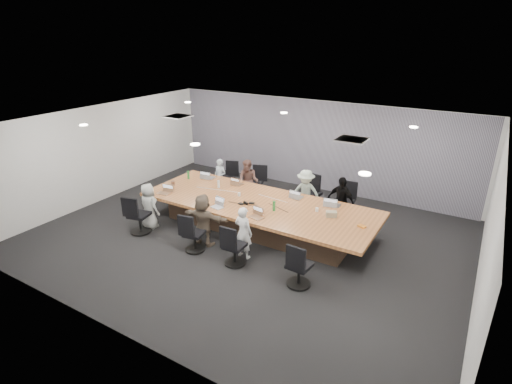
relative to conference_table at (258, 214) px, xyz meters
The scene contains 41 objects.
floor 0.64m from the conference_table, 90.00° to the right, with size 10.00×8.00×0.00m, color black.
ceiling 2.45m from the conference_table, 90.00° to the right, with size 10.00×8.00×0.00m, color white.
wall_back 3.64m from the conference_table, 90.00° to the left, with size 10.00×2.80×0.00m, color beige.
wall_front 4.61m from the conference_table, 90.00° to the right, with size 10.00×2.80×0.00m, color beige.
wall_left 5.12m from the conference_table, behind, with size 8.00×2.80×0.00m, color beige.
wall_right 5.12m from the conference_table, ahead, with size 8.00×2.80×0.00m, color beige.
curtain 3.56m from the conference_table, 90.00° to the left, with size 9.80×0.04×2.80m, color gray.
conference_table is the anchor object (origin of this frame).
chair_0 2.74m from the conference_table, 141.71° to the left, with size 0.50×0.50×0.75m, color black, non-canonical shape.
chair_1 2.04m from the conference_table, 123.72° to the left, with size 0.55×0.55×0.81m, color black, non-canonical shape.
chair_2 1.83m from the conference_table, 67.97° to the left, with size 0.58×0.58×0.86m, color black, non-canonical shape.
chair_3 2.39m from the conference_table, 45.25° to the left, with size 0.56×0.56×0.83m, color black, non-canonical shape.
chair_4 2.97m from the conference_table, 145.07° to the right, with size 0.54×0.54×0.80m, color black, non-canonical shape.
chair_5 1.83m from the conference_table, 111.94° to the right, with size 0.49×0.49×0.72m, color black, non-canonical shape.
chair_6 1.75m from the conference_table, 75.91° to the right, with size 0.50×0.50×0.74m, color black, non-canonical shape.
chair_7 2.59m from the conference_table, 41.01° to the right, with size 0.51×0.51×0.76m, color black, non-canonical shape.
person_0 2.55m from the conference_table, 147.92° to the left, with size 0.42×0.28×1.15m, color silver.
laptop_0 2.32m from the conference_table, 159.62° to the left, with size 0.34×0.23×0.02m, color #B2B2B7.
person_1 1.78m from the conference_table, 130.05° to the left, with size 0.63×0.49×1.30m, color brown.
laptop_1 1.43m from the conference_table, 144.82° to the left, with size 0.29×0.20×0.02m, color #8C6647.
person_2 1.54m from the conference_table, 63.00° to the left, with size 0.85×0.49×1.31m, color #9BAC9D.
laptop_2 1.11m from the conference_table, 49.31° to the left, with size 0.32×0.22×0.02m, color #B2B2B7.
person_3 2.17m from the conference_table, 38.70° to the left, with size 0.76×0.32×1.31m, color black.
laptop_3 1.90m from the conference_table, 25.39° to the left, with size 0.35×0.24×0.02m, color #B2B2B7.
person_4 2.79m from the conference_table, 150.98° to the right, with size 0.58×0.38×1.19m, color #A8ABA7.
laptop_4 2.59m from the conference_table, 161.80° to the right, with size 0.34×0.23×0.02m, color #8C6647.
person_5 1.53m from the conference_table, 116.90° to the right, with size 1.18×0.38×1.27m, color brown.
laptop_5 1.11m from the conference_table, 130.57° to the right, with size 0.29×0.20×0.02m, color #B2B2B7.
person_6 1.43m from the conference_table, 72.46° to the right, with size 0.44×0.29×1.22m, color silver.
laptop_6 0.97m from the conference_table, 61.92° to the right, with size 0.32×0.22×0.02m, color #8C6647.
bottle_green_left 2.68m from the conference_table, behind, with size 0.07×0.07×0.24m, color #28762E.
bottle_green_right 0.78m from the conference_table, 22.27° to the right, with size 0.07×0.07×0.24m, color #28762E.
bottle_clear 1.53m from the conference_table, 168.17° to the left, with size 0.06×0.06×0.21m, color silver.
cup_white_far 0.74m from the conference_table, behind, with size 0.07×0.07×0.09m, color white.
cup_white_near 1.55m from the conference_table, ahead, with size 0.07×0.07×0.09m, color white.
mug_brown 2.69m from the conference_table, behind, with size 0.10×0.10×0.12m, color brown.
mic_left 0.57m from the conference_table, 131.12° to the right, with size 0.13×0.09×0.03m, color black.
mic_right 0.40m from the conference_table, 118.40° to the right, with size 0.13×0.09×0.03m, color black.
stapler 0.49m from the conference_table, 126.78° to the right, with size 0.16×0.04×0.06m, color black.
canvas_bag 1.93m from the conference_table, ahead, with size 0.24×0.15×0.13m, color #9B8F6E.
snack_packet 2.67m from the conference_table, ahead, with size 0.17×0.11×0.04m, color orange.
Camera 1 is at (4.69, -7.40, 4.73)m, focal length 28.00 mm.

